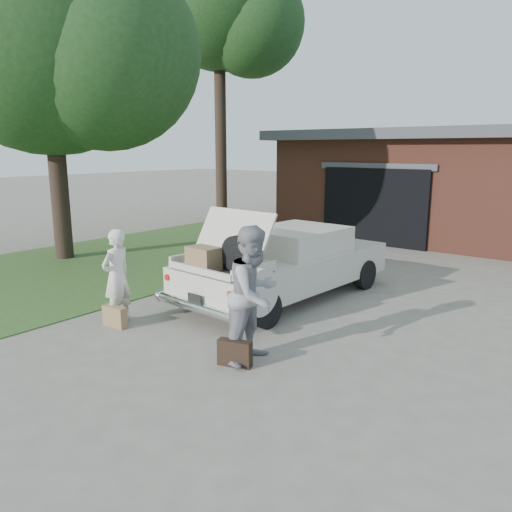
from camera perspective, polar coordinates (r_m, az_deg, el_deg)
The scene contains 10 objects.
ground at distance 7.66m, azimuth -2.82°, elevation -8.82°, with size 90.00×90.00×0.00m, color gray.
grass_strip at distance 13.49m, azimuth -12.09°, elevation 0.22°, with size 6.00×16.00×0.02m, color #2D4C1E.
house at distance 17.28m, azimuth 26.00°, elevation 7.41°, with size 12.80×7.80×3.30m.
tree_left at distance 13.55m, azimuth -22.60°, elevation 22.13°, with size 6.80×5.92×8.48m.
tree_back at distance 20.41m, azimuth -4.10°, elevation 26.42°, with size 5.89×5.12×10.69m.
sedan at distance 9.24m, azimuth 3.39°, elevation -0.81°, with size 2.05×4.65×1.76m.
woman_left at distance 8.23m, azimuth -15.63°, elevation -2.25°, with size 0.55×0.36×1.51m, color silver.
woman_right at distance 6.45m, azimuth -0.21°, elevation -4.42°, with size 0.87×0.68×1.80m, color #939298.
suitcase_left at distance 8.17m, azimuth -15.83°, elevation -6.68°, with size 0.43×0.14×0.33m, color #9C784F.
suitcase_right at distance 6.53m, azimuth -2.44°, elevation -11.03°, with size 0.45×0.14×0.34m, color black.
Camera 1 is at (4.72, -5.37, 2.74)m, focal length 35.00 mm.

